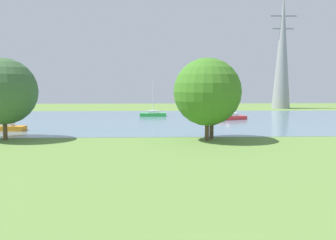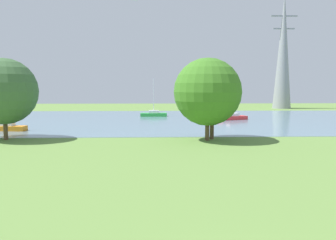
{
  "view_description": "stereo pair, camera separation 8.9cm",
  "coord_description": "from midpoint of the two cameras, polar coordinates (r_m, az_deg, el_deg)",
  "views": [
    {
      "loc": [
        -2.58,
        -8.79,
        5.73
      ],
      "look_at": [
        -1.57,
        19.68,
        2.93
      ],
      "focal_mm": 38.13,
      "sensor_mm": 36.0,
      "label": 1
    },
    {
      "loc": [
        -2.49,
        -8.8,
        5.73
      ],
      "look_at": [
        -1.57,
        19.68,
        2.93
      ],
      "focal_mm": 38.13,
      "sensor_mm": 36.0,
      "label": 2
    }
  ],
  "objects": [
    {
      "name": "sailboat_red",
      "position": [
        59.87,
        10.39,
        0.48
      ],
      "size": [
        5.02,
        3.04,
        7.76
      ],
      "color": "red",
      "rests_on": "water_surface"
    },
    {
      "name": "tree_mid_shore",
      "position": [
        37.99,
        7.16,
        4.3
      ],
      "size": [
        6.11,
        6.11,
        7.95
      ],
      "color": "brown",
      "rests_on": "ground"
    },
    {
      "name": "sailboat_green",
      "position": [
        65.28,
        -2.28,
        0.98
      ],
      "size": [
        4.81,
        1.55,
        6.99
      ],
      "color": "green",
      "rests_on": "water_surface"
    },
    {
      "name": "tree_east_far",
      "position": [
        40.9,
        -24.7,
        4.18
      ],
      "size": [
        6.91,
        6.91,
        8.54
      ],
      "color": "brown",
      "rests_on": "ground"
    },
    {
      "name": "electricity_pylon",
      "position": [
        92.5,
        17.95,
        10.44
      ],
      "size": [
        6.4,
        4.4,
        27.86
      ],
      "color": "gray",
      "rests_on": "ground"
    },
    {
      "name": "water_surface",
      "position": [
        59.13,
        0.61,
        0.06
      ],
      "size": [
        140.0,
        40.0,
        0.02
      ],
      "primitive_type": "cube",
      "color": "slate",
      "rests_on": "ground"
    },
    {
      "name": "ground_plane",
      "position": [
        31.43,
        2.82,
        -4.9
      ],
      "size": [
        160.0,
        160.0,
        0.0
      ],
      "primitive_type": "plane",
      "color": "olive"
    },
    {
      "name": "sailboat_orange",
      "position": [
        49.14,
        -24.35,
        -1.06
      ],
      "size": [
        4.92,
        1.96,
        5.57
      ],
      "color": "orange",
      "rests_on": "water_surface"
    },
    {
      "name": "tree_west_near",
      "position": [
        36.92,
        6.42,
        4.48
      ],
      "size": [
        6.98,
        6.98,
        8.52
      ],
      "color": "brown",
      "rests_on": "ground"
    }
  ]
}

